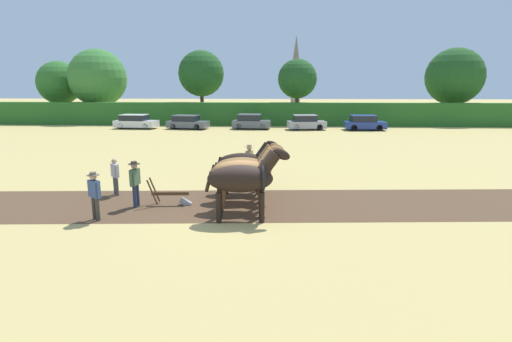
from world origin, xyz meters
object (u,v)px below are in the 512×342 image
object	(u,v)px
farmer_onlooker_left	(94,192)
parked_car_center	(306,123)
farmer_onlooker_right	(115,174)
parked_car_center_right	(364,123)
tree_center	(297,79)
church_spire	(296,69)
plow	(174,197)
tree_center_left	(201,74)
tree_center_right	(455,77)
draft_horse_trail_right	(245,163)
draft_horse_lead_right	(244,172)
parked_car_center_left	(251,122)
parked_car_far_left	(136,122)
farmer_beside_team	(249,160)
tree_left	(98,78)
parked_car_left	(187,122)
draft_horse_lead_left	(244,179)
farmer_at_plow	(135,180)
draft_horse_trail_left	(245,168)
tree_far_left	(59,83)

from	to	relation	value
farmer_onlooker_left	parked_car_center	xyz separation A→B (m)	(9.01, 28.33, -0.24)
farmer_onlooker_right	parked_car_center_right	size ratio (longest dim) A/B	0.38
tree_center	parked_car_center_right	size ratio (longest dim) A/B	1.84
church_spire	plow	bearing A→B (deg)	-96.00
tree_center	church_spire	world-z (taller)	church_spire
tree_center_left	tree_center_right	world-z (taller)	tree_center_right
tree_center	draft_horse_trail_right	xyz separation A→B (m)	(-3.65, -31.29, -3.88)
draft_horse_lead_right	parked_car_center_left	xyz separation A→B (m)	(-1.52, 27.33, -0.67)
parked_car_center_left	plow	bearing A→B (deg)	-88.12
tree_center	parked_car_center_right	world-z (taller)	tree_center
parked_car_far_left	parked_car_center_left	distance (m)	12.07
farmer_beside_team	farmer_onlooker_left	distance (m)	7.53
tree_center_left	plow	bearing A→B (deg)	-81.32
tree_center_left	parked_car_center	world-z (taller)	tree_center_left
draft_horse_trail_right	tree_left	bearing A→B (deg)	118.44
draft_horse_trail_right	farmer_onlooker_left	xyz separation A→B (m)	(-4.73, -3.78, -0.31)
tree_center_right	parked_car_left	world-z (taller)	tree_center_right
farmer_onlooker_left	farmer_onlooker_right	distance (m)	3.15
draft_horse_lead_left	plow	bearing A→B (deg)	146.66
farmer_onlooker_right	parked_car_center_right	distance (m)	29.56
farmer_at_plow	tree_center_left	bearing A→B (deg)	102.66
tree_center_left	draft_horse_trail_right	bearing A→B (deg)	-76.53
parked_car_left	parked_car_center_right	world-z (taller)	parked_car_center_right
parked_car_far_left	farmer_onlooker_right	bearing A→B (deg)	-66.09
draft_horse_trail_left	parked_car_center_left	size ratio (longest dim) A/B	0.73
draft_horse_trail_left	parked_car_far_left	bearing A→B (deg)	113.59
farmer_onlooker_left	draft_horse_lead_right	bearing A→B (deg)	-37.58
tree_center_right	parked_car_center_left	bearing A→B (deg)	-162.36
tree_left	parked_car_center_right	world-z (taller)	tree_left
farmer_onlooker_left	tree_center_left	bearing A→B (deg)	40.93
parked_car_left	parked_car_center_left	size ratio (longest dim) A/B	1.12
tree_far_left	tree_center	size ratio (longest dim) A/B	1.00
tree_center	draft_horse_lead_right	distance (m)	34.02
parked_car_far_left	parked_car_center_left	xyz separation A→B (m)	(12.07, 0.20, 0.02)
draft_horse_lead_left	plow	world-z (taller)	draft_horse_lead_left
draft_horse_trail_right	parked_car_center	size ratio (longest dim) A/B	0.69
tree_far_left	draft_horse_trail_left	bearing A→B (deg)	-53.07
draft_horse_trail_right	parked_car_center_left	distance (m)	25.02
tree_far_left	farmer_beside_team	size ratio (longest dim) A/B	4.24
tree_center_left	draft_horse_trail_right	xyz separation A→B (m)	(7.85, -32.77, -4.53)
tree_center	draft_horse_trail_right	distance (m)	31.74
church_spire	farmer_at_plow	xyz separation A→B (m)	(-9.22, -75.19, -6.82)
tree_left	church_spire	world-z (taller)	church_spire
draft_horse_lead_right	farmer_onlooker_right	world-z (taller)	draft_horse_lead_right
tree_left	tree_center_right	size ratio (longest dim) A/B	1.01
tree_center	church_spire	bearing A→B (deg)	87.70
draft_horse_lead_left	parked_car_left	xyz separation A→B (m)	(-8.18, 28.24, -0.75)
church_spire	parked_car_far_left	bearing A→B (deg)	-111.27
parked_car_far_left	parked_car_center_right	size ratio (longest dim) A/B	1.12
plow	tree_center_left	bearing A→B (deg)	94.79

